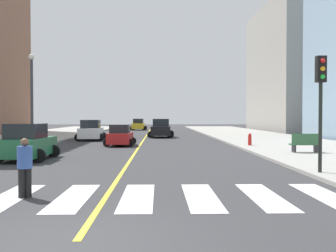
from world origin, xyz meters
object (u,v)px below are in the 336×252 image
at_px(pedestrian_crossing, 25,165).
at_px(fire_hydrant, 250,140).
at_px(traffic_light_near_corner, 321,90).
at_px(park_bench, 305,143).
at_px(street_lamp, 32,91).
at_px(car_red_nearest, 120,136).
at_px(car_white_second, 91,131).
at_px(car_yellow_fifth, 139,125).
at_px(car_green_fourth, 27,143).
at_px(car_black_third, 161,129).

relative_size(pedestrian_crossing, fire_hydrant, 1.88).
height_order(traffic_light_near_corner, park_bench, traffic_light_near_corner).
bearing_deg(pedestrian_crossing, street_lamp, -105.67).
height_order(car_red_nearest, car_white_second, car_white_second).
xyz_separation_m(pedestrian_crossing, street_lamp, (-5.54, 18.14, 3.23)).
xyz_separation_m(car_white_second, pedestrian_crossing, (2.75, -26.99, 0.00)).
distance_m(car_yellow_fifth, street_lamp, 38.32).
height_order(pedestrian_crossing, street_lamp, street_lamp).
height_order(traffic_light_near_corner, fire_hydrant, traffic_light_near_corner).
distance_m(car_white_second, traffic_light_near_corner, 26.53).
bearing_deg(pedestrian_crossing, car_yellow_fifth, -122.99).
xyz_separation_m(park_bench, pedestrian_crossing, (-12.48, -12.19, 0.23)).
distance_m(car_green_fourth, traffic_light_near_corner, 14.54).
height_order(car_black_third, traffic_light_near_corner, traffic_light_near_corner).
bearing_deg(car_black_third, street_lamp, 58.43).
bearing_deg(car_white_second, park_bench, -47.00).
bearing_deg(fire_hydrant, pedestrian_crossing, -120.16).
bearing_deg(car_yellow_fifth, car_black_third, -78.69).
relative_size(traffic_light_near_corner, street_lamp, 0.66).
distance_m(park_bench, street_lamp, 19.29).
bearing_deg(pedestrian_crossing, traffic_light_near_corner, 168.34).
distance_m(car_green_fourth, park_bench, 15.80).
bearing_deg(car_red_nearest, fire_hydrant, -8.88).
xyz_separation_m(pedestrian_crossing, fire_hydrant, (10.50, 18.07, -0.35)).
distance_m(car_green_fourth, car_yellow_fifth, 46.25).
bearing_deg(pedestrian_crossing, car_green_fourth, -104.83).
bearing_deg(car_yellow_fifth, car_green_fourth, -91.86).
distance_m(car_black_third, park_bench, 21.90).
height_order(car_green_fourth, pedestrian_crossing, car_green_fourth).
distance_m(car_red_nearest, traffic_light_near_corner, 18.61).
xyz_separation_m(car_red_nearest, street_lamp, (-6.29, -1.66, 3.37)).
xyz_separation_m(car_black_third, car_yellow_fifth, (-3.66, 23.49, -0.05)).
height_order(car_black_third, car_yellow_fifth, car_black_third).
bearing_deg(car_green_fourth, street_lamp, 106.81).
xyz_separation_m(car_black_third, park_bench, (8.48, -20.19, -0.26)).
bearing_deg(car_green_fourth, traffic_light_near_corner, -23.62).
bearing_deg(car_green_fourth, car_yellow_fifth, 86.53).
bearing_deg(car_white_second, car_red_nearest, -66.89).
bearing_deg(car_black_third, car_white_second, 40.87).
xyz_separation_m(car_black_third, fire_hydrant, (6.50, -14.31, -0.37)).
height_order(car_red_nearest, fire_hydrant, car_red_nearest).
distance_m(car_white_second, car_green_fourth, 17.25).
bearing_deg(car_yellow_fifth, pedestrian_crossing, -87.90).
bearing_deg(pedestrian_crossing, park_bench, -168.32).
relative_size(car_green_fourth, park_bench, 2.37).
bearing_deg(car_green_fourth, car_white_second, 89.54).
distance_m(car_black_third, fire_hydrant, 15.72).
relative_size(car_red_nearest, pedestrian_crossing, 2.24).
height_order(car_white_second, car_yellow_fifth, car_white_second).
relative_size(pedestrian_crossing, street_lamp, 0.25).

